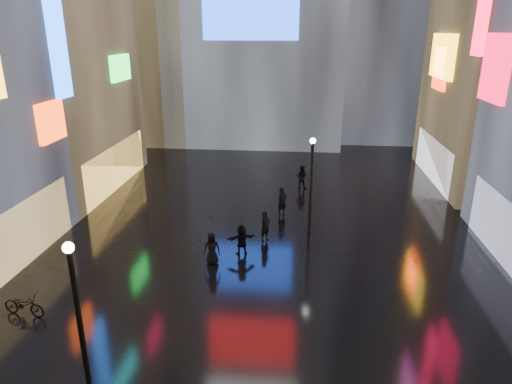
# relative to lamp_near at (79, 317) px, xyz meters

# --- Properties ---
(ground) EXTENTS (140.00, 140.00, 0.00)m
(ground) POSITION_rel_lamp_near_xyz_m (4.38, 12.89, -2.94)
(ground) COLOR black
(ground) RESTS_ON ground
(building_left_far) EXTENTS (10.28, 12.00, 22.00)m
(building_left_far) POSITION_rel_lamp_near_xyz_m (-11.60, 18.89, 8.04)
(building_left_far) COLOR black
(building_left_far) RESTS_ON ground
(tower_flank_left) EXTENTS (10.00, 10.00, 26.00)m
(tower_flank_left) POSITION_rel_lamp_near_xyz_m (-9.62, 34.89, 10.06)
(tower_flank_left) COLOR black
(tower_flank_left) RESTS_ON ground
(lamp_near) EXTENTS (0.30, 0.30, 5.20)m
(lamp_near) POSITION_rel_lamp_near_xyz_m (0.00, 0.00, 0.00)
(lamp_near) COLOR black
(lamp_near) RESTS_ON ground
(lamp_far) EXTENTS (0.30, 0.30, 5.20)m
(lamp_far) POSITION_rel_lamp_near_xyz_m (6.48, 12.70, 0.00)
(lamp_far) COLOR black
(lamp_far) RESTS_ON ground
(pedestrian_4) EXTENTS (0.80, 0.56, 1.57)m
(pedestrian_4) POSITION_rel_lamp_near_xyz_m (1.93, 8.68, -2.16)
(pedestrian_4) COLOR black
(pedestrian_4) RESTS_ON ground
(pedestrian_5) EXTENTS (1.48, 0.95, 1.53)m
(pedestrian_5) POSITION_rel_lamp_near_xyz_m (3.18, 9.78, -2.18)
(pedestrian_5) COLOR black
(pedestrian_5) RESTS_ON ground
(pedestrian_6) EXTENTS (0.68, 0.70, 1.61)m
(pedestrian_6) POSITION_rel_lamp_near_xyz_m (4.20, 11.42, -2.14)
(pedestrian_6) COLOR black
(pedestrian_6) RESTS_ON ground
(pedestrian_7) EXTENTS (0.90, 0.77, 1.62)m
(pedestrian_7) POSITION_rel_lamp_near_xyz_m (5.99, 19.96, -2.13)
(pedestrian_7) COLOR black
(pedestrian_7) RESTS_ON ground
(umbrella_2) EXTENTS (1.35, 1.35, 0.87)m
(umbrella_2) POSITION_rel_lamp_near_xyz_m (1.93, 8.68, -0.94)
(umbrella_2) COLOR black
(umbrella_2) RESTS_ON pedestrian_4
(bicycle) EXTENTS (1.82, 0.87, 0.92)m
(bicycle) POSITION_rel_lamp_near_xyz_m (-4.44, 3.91, -2.49)
(bicycle) COLOR black
(bicycle) RESTS_ON ground
(pedestrian_8) EXTENTS (0.74, 0.71, 1.70)m
(pedestrian_8) POSITION_rel_lamp_near_xyz_m (4.90, 14.97, -2.10)
(pedestrian_8) COLOR black
(pedestrian_8) RESTS_ON ground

